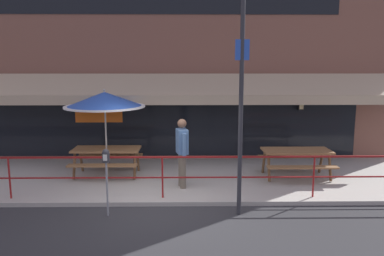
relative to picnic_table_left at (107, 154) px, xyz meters
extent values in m
plane|color=#2D2D30|center=(1.63, -2.09, -0.71)|extent=(120.00, 120.00, 0.00)
cube|color=#ADA89E|center=(1.63, -0.09, -0.66)|extent=(15.00, 4.00, 0.10)
cube|color=brown|center=(1.63, 2.16, 3.01)|extent=(15.00, 0.50, 7.43)
cube|color=black|center=(1.63, 1.90, 0.64)|extent=(12.00, 0.02, 2.30)
cube|color=orange|center=(-0.62, 1.88, 0.94)|extent=(1.50, 0.02, 0.70)
cube|color=tan|center=(1.63, 1.36, 1.79)|extent=(13.80, 0.92, 0.70)
cube|color=tan|center=(1.63, 0.85, 1.39)|extent=(13.80, 0.08, 0.28)
cube|color=black|center=(5.76, 1.77, 1.32)|extent=(0.04, 0.28, 0.04)
cube|color=black|center=(5.76, 1.63, 1.14)|extent=(0.18, 0.18, 0.28)
cube|color=beige|center=(5.76, 1.63, 1.14)|extent=(0.13, 0.19, 0.20)
cylinder|color=maroon|center=(-1.82, -1.79, -0.13)|extent=(0.04, 0.04, 0.95)
cylinder|color=maroon|center=(1.63, -1.79, -0.13)|extent=(0.04, 0.04, 0.95)
cylinder|color=maroon|center=(5.08, -1.79, -0.13)|extent=(0.04, 0.04, 0.95)
cube|color=maroon|center=(1.63, -1.79, 0.34)|extent=(13.80, 0.04, 0.04)
cube|color=maroon|center=(1.63, -1.79, -0.13)|extent=(13.80, 0.03, 0.03)
cube|color=brown|center=(0.00, 0.00, 0.13)|extent=(1.80, 0.80, 0.05)
cube|color=brown|center=(0.00, -0.58, -0.17)|extent=(1.80, 0.26, 0.04)
cube|color=brown|center=(0.00, 0.58, -0.17)|extent=(1.80, 0.26, 0.04)
cylinder|color=brown|center=(0.80, -0.32, -0.24)|extent=(0.07, 0.30, 0.73)
cylinder|color=brown|center=(0.80, 0.32, -0.24)|extent=(0.07, 0.30, 0.73)
cylinder|color=brown|center=(-0.80, -0.32, -0.24)|extent=(0.07, 0.30, 0.73)
cylinder|color=brown|center=(-0.80, 0.32, -0.24)|extent=(0.07, 0.30, 0.73)
cube|color=brown|center=(5.13, -0.25, 0.13)|extent=(1.80, 0.80, 0.05)
cube|color=brown|center=(5.13, -0.83, -0.17)|extent=(1.80, 0.26, 0.04)
cube|color=brown|center=(5.13, 0.33, -0.17)|extent=(1.80, 0.26, 0.04)
cylinder|color=brown|center=(5.93, -0.57, -0.24)|extent=(0.07, 0.30, 0.73)
cylinder|color=brown|center=(5.93, 0.07, -0.24)|extent=(0.07, 0.30, 0.73)
cylinder|color=brown|center=(4.33, -0.57, -0.24)|extent=(0.07, 0.30, 0.73)
cylinder|color=brown|center=(4.33, 0.07, -0.24)|extent=(0.07, 0.30, 0.73)
cylinder|color=#B7B2A8|center=(0.00, 0.00, 0.54)|extent=(0.04, 0.04, 2.30)
cone|color=#2D56B7|center=(0.00, 0.00, 1.49)|extent=(2.10, 2.10, 0.43)
cylinder|color=white|center=(0.00, 0.00, 1.30)|extent=(2.14, 2.14, 0.07)
sphere|color=#B7B2A8|center=(0.00, 0.00, 1.73)|extent=(0.07, 0.07, 0.07)
cylinder|color=#665B4C|center=(2.05, -0.93, -0.18)|extent=(0.15, 0.15, 0.86)
cylinder|color=#665B4C|center=(2.09, -1.12, -0.18)|extent=(0.15, 0.15, 0.86)
cube|color=#4C709E|center=(2.07, -1.02, 0.55)|extent=(0.32, 0.44, 0.60)
cylinder|color=#4C709E|center=(2.01, -0.77, 0.52)|extent=(0.10, 0.10, 0.54)
cylinder|color=#4C709E|center=(2.13, -1.28, 0.52)|extent=(0.10, 0.10, 0.54)
sphere|color=brown|center=(2.07, -1.02, 0.99)|extent=(0.22, 0.22, 0.22)
cylinder|color=gray|center=(0.55, -2.59, -0.13)|extent=(0.04, 0.04, 1.15)
cylinder|color=#2D2D33|center=(0.55, -2.59, 0.54)|extent=(0.15, 0.15, 0.20)
sphere|color=#2D2D33|center=(0.55, -2.59, 0.64)|extent=(0.14, 0.14, 0.14)
cube|color=silver|center=(0.55, -2.67, 0.55)|extent=(0.08, 0.01, 0.13)
cylinder|color=#2D2D33|center=(3.28, -2.54, 1.65)|extent=(0.09, 0.09, 4.70)
cube|color=blue|center=(3.28, -2.56, 2.68)|extent=(0.28, 0.02, 0.40)
camera|label=1|loc=(2.19, -9.98, 2.36)|focal=35.00mm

